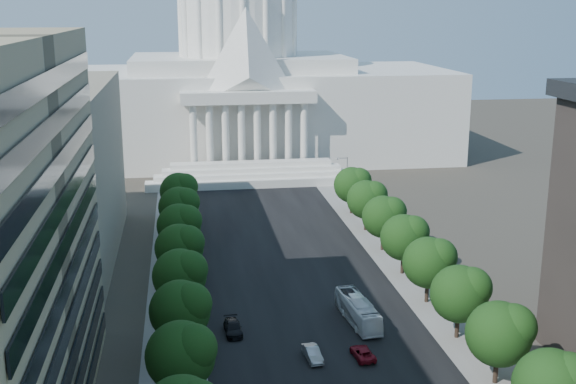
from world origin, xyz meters
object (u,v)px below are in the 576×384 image
city_bus (358,311)px  car_dark_b (233,328)px  car_red (363,353)px  car_silver (312,354)px

city_bus → car_dark_b: bearing=177.9°
car_dark_b → city_bus: 17.42m
car_red → city_bus: size_ratio=0.40×
car_silver → car_dark_b: car_dark_b is taller
city_bus → car_red: bearing=-106.0°
car_red → car_dark_b: car_dark_b is taller
car_dark_b → car_red: bearing=-34.5°
car_red → car_dark_b: (-15.41, 9.41, 0.11)m
car_silver → city_bus: city_bus is taller
car_silver → city_bus: bearing=44.1°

